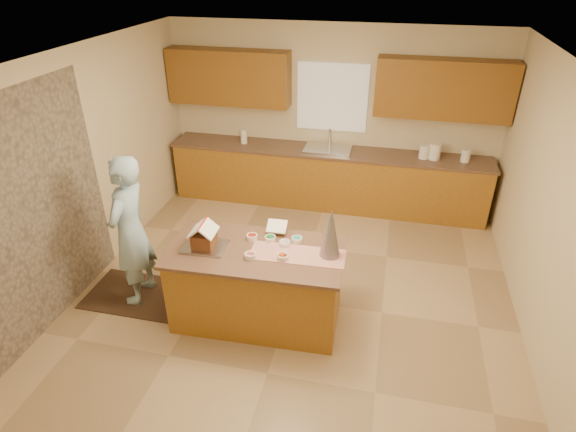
% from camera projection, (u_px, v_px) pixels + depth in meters
% --- Properties ---
extents(floor, '(5.50, 5.50, 0.00)m').
position_uv_depth(floor, '(293.00, 299.00, 5.54)').
color(floor, tan).
rests_on(floor, ground).
extents(ceiling, '(5.50, 5.50, 0.00)m').
position_uv_depth(ceiling, '(294.00, 62.00, 4.21)').
color(ceiling, silver).
rests_on(ceiling, floor).
extents(wall_back, '(5.50, 5.50, 0.00)m').
position_uv_depth(wall_back, '(332.00, 116.00, 7.21)').
color(wall_back, beige).
rests_on(wall_back, floor).
extents(wall_front, '(5.50, 5.50, 0.00)m').
position_uv_depth(wall_front, '(184.00, 425.00, 2.54)').
color(wall_front, beige).
rests_on(wall_front, floor).
extents(wall_left, '(5.50, 5.50, 0.00)m').
position_uv_depth(wall_left, '(78.00, 174.00, 5.36)').
color(wall_left, beige).
rests_on(wall_left, floor).
extents(wall_right, '(5.50, 5.50, 0.00)m').
position_uv_depth(wall_right, '(556.00, 224.00, 4.39)').
color(wall_right, beige).
rests_on(wall_right, floor).
extents(stone_accent, '(0.00, 2.50, 2.50)m').
position_uv_depth(stone_accent, '(34.00, 216.00, 4.73)').
color(stone_accent, gray).
rests_on(stone_accent, wall_left).
extents(window_curtain, '(1.05, 0.03, 1.00)m').
position_uv_depth(window_curtain, '(332.00, 97.00, 7.04)').
color(window_curtain, white).
rests_on(window_curtain, wall_back).
extents(back_counter_base, '(4.80, 0.60, 0.88)m').
position_uv_depth(back_counter_base, '(326.00, 179.00, 7.40)').
color(back_counter_base, '#9D6820').
rests_on(back_counter_base, floor).
extents(back_counter_top, '(4.85, 0.63, 0.04)m').
position_uv_depth(back_counter_top, '(327.00, 151.00, 7.18)').
color(back_counter_top, brown).
rests_on(back_counter_top, back_counter_base).
extents(upper_cabinet_left, '(1.85, 0.35, 0.80)m').
position_uv_depth(upper_cabinet_left, '(229.00, 77.00, 7.09)').
color(upper_cabinet_left, brown).
rests_on(upper_cabinet_left, wall_back).
extents(upper_cabinet_right, '(1.85, 0.35, 0.80)m').
position_uv_depth(upper_cabinet_right, '(444.00, 89.00, 6.49)').
color(upper_cabinet_right, brown).
rests_on(upper_cabinet_right, wall_back).
extents(sink, '(0.70, 0.45, 0.12)m').
position_uv_depth(sink, '(327.00, 152.00, 7.18)').
color(sink, silver).
rests_on(sink, back_counter_top).
extents(faucet, '(0.03, 0.03, 0.28)m').
position_uv_depth(faucet, '(330.00, 137.00, 7.25)').
color(faucet, silver).
rests_on(faucet, back_counter_top).
extents(island_base, '(1.76, 0.93, 0.85)m').
position_uv_depth(island_base, '(257.00, 286.00, 5.08)').
color(island_base, '#9D6820').
rests_on(island_base, floor).
extents(island_top, '(1.84, 1.01, 0.04)m').
position_uv_depth(island_top, '(256.00, 252.00, 4.86)').
color(island_top, brown).
rests_on(island_top, island_base).
extents(table_runner, '(0.98, 0.38, 0.01)m').
position_uv_depth(table_runner, '(297.00, 254.00, 4.78)').
color(table_runner, '#A9160C').
rests_on(table_runner, island_top).
extents(baking_tray, '(0.45, 0.34, 0.02)m').
position_uv_depth(baking_tray, '(205.00, 246.00, 4.89)').
color(baking_tray, silver).
rests_on(baking_tray, island_top).
extents(cookbook, '(0.22, 0.17, 0.09)m').
position_uv_depth(cookbook, '(277.00, 226.00, 5.10)').
color(cookbook, white).
rests_on(cookbook, island_top).
extents(tinsel_tree, '(0.22, 0.22, 0.53)m').
position_uv_depth(tinsel_tree, '(331.00, 233.00, 4.64)').
color(tinsel_tree, '#A8A8B4').
rests_on(tinsel_tree, island_top).
extents(rug, '(1.19, 0.77, 0.01)m').
position_uv_depth(rug, '(139.00, 294.00, 5.61)').
color(rug, black).
rests_on(rug, floor).
extents(boy, '(0.43, 0.64, 1.75)m').
position_uv_depth(boy, '(130.00, 231.00, 5.17)').
color(boy, '#99BFD9').
rests_on(boy, rug).
extents(canister_a, '(0.14, 0.14, 0.20)m').
position_uv_depth(canister_a, '(424.00, 152.00, 6.85)').
color(canister_a, white).
rests_on(canister_a, back_counter_top).
extents(canister_b, '(0.16, 0.16, 0.24)m').
position_uv_depth(canister_b, '(435.00, 151.00, 6.81)').
color(canister_b, white).
rests_on(canister_b, back_counter_top).
extents(canister_c, '(0.13, 0.13, 0.18)m').
position_uv_depth(canister_c, '(466.00, 156.00, 6.74)').
color(canister_c, white).
rests_on(canister_c, back_counter_top).
extents(paper_towel, '(0.10, 0.10, 0.22)m').
position_uv_depth(paper_towel, '(244.00, 137.00, 7.37)').
color(paper_towel, white).
rests_on(paper_towel, back_counter_top).
extents(gingerbread_house, '(0.27, 0.28, 0.27)m').
position_uv_depth(gingerbread_house, '(204.00, 237.00, 4.83)').
color(gingerbread_house, brown).
rests_on(gingerbread_house, baking_tray).
extents(candy_bowls, '(0.59, 0.51, 0.05)m').
position_uv_depth(candy_bowls, '(273.00, 245.00, 4.89)').
color(candy_bowls, '#31BAB6').
rests_on(candy_bowls, island_top).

